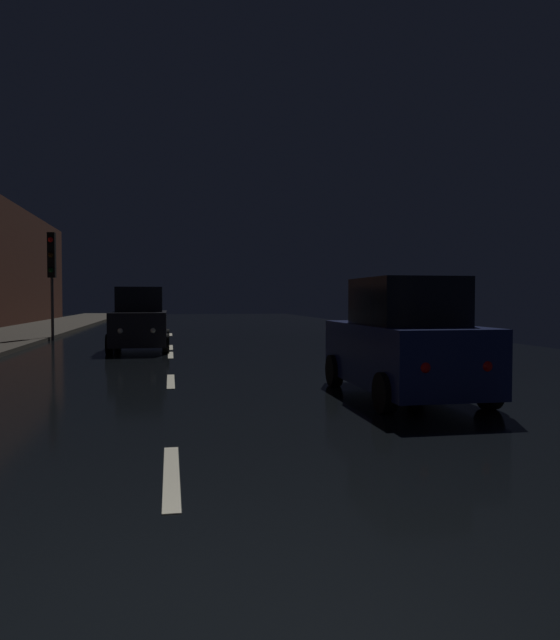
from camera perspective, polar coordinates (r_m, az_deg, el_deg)
The scene contains 6 objects.
ground at distance 27.54m, azimuth -10.40°, elevation -1.68°, with size 26.83×84.00×0.02m, color black.
sidewalk_left at distance 28.46m, azimuth -25.09°, elevation -1.55°, with size 4.40×84.00×0.15m, color #38332B.
lane_centerline at distance 17.94m, azimuth -10.39°, elevation -3.61°, with size 0.16×25.92×0.01m.
traffic_light_far_left at distance 27.04m, azimuth -20.96°, elevation 5.12°, with size 0.31×0.46×4.55m.
car_approaching_headlights at distance 21.11m, azimuth -13.21°, elevation -0.12°, with size 1.98×4.29×2.16m.
car_parked_right_near at distance 10.93m, azimuth 11.73°, elevation -2.12°, with size 1.95×4.23×2.13m.
Camera 1 is at (-0.00, -2.98, 1.76)m, focal length 33.52 mm.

